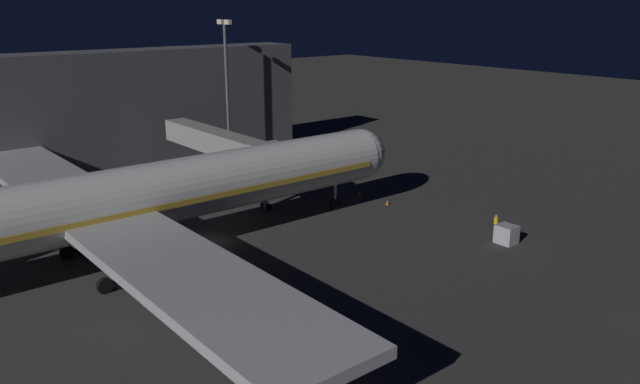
{
  "coord_description": "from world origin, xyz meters",
  "views": [
    {
      "loc": [
        -47.18,
        25.0,
        20.56
      ],
      "look_at": [
        -3.0,
        -11.0,
        3.5
      ],
      "focal_mm": 35.08,
      "sensor_mm": 36.0,
      "label": 1
    }
  ],
  "objects": [
    {
      "name": "baggage_container_near_belt",
      "position": [
        -16.97,
        -21.24,
        0.84
      ],
      "size": [
        1.74,
        1.51,
        1.68
      ],
      "primitive_type": "cube",
      "color": "#B7BABF",
      "rests_on": "ground_plane"
    },
    {
      "name": "traffic_cone_nose_starboard",
      "position": [
        2.2,
        -21.0,
        0.28
      ],
      "size": [
        0.36,
        0.36,
        0.55
      ],
      "primitive_type": "cone",
      "color": "orange",
      "rests_on": "ground_plane"
    },
    {
      "name": "jet_bridge",
      "position": [
        12.24,
        -10.23,
        5.49
      ],
      "size": [
        22.89,
        3.4,
        7.03
      ],
      "color": "#9E9E99",
      "rests_on": "ground_plane"
    },
    {
      "name": "ground_plane",
      "position": [
        0.0,
        0.0,
        0.0
      ],
      "size": [
        320.0,
        320.0,
        0.0
      ],
      "primitive_type": "plane",
      "color": "#383533"
    },
    {
      "name": "airliner_at_gate",
      "position": [
        0.0,
        10.4,
        5.38
      ],
      "size": [
        57.99,
        65.05,
        17.96
      ],
      "color": "silver",
      "rests_on": "ground_plane"
    },
    {
      "name": "apron_floodlight_mast",
      "position": [
        25.5,
        -18.23,
        10.85
      ],
      "size": [
        2.9,
        0.5,
        18.8
      ],
      "color": "#59595E",
      "rests_on": "ground_plane"
    },
    {
      "name": "traffic_cone_nose_port",
      "position": [
        -2.2,
        -21.0,
        0.28
      ],
      "size": [
        0.36,
        0.36,
        0.55
      ],
      "primitive_type": "cone",
      "color": "orange",
      "rests_on": "ground_plane"
    },
    {
      "name": "ground_crew_near_nose_gear",
      "position": [
        -14.68,
        -22.86,
        0.97
      ],
      "size": [
        0.4,
        0.4,
        1.76
      ],
      "color": "black",
      "rests_on": "ground_plane"
    }
  ]
}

